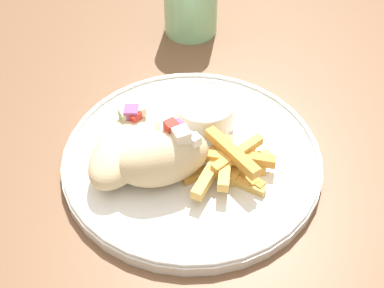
{
  "coord_description": "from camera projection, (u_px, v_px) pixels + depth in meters",
  "views": [
    {
      "loc": [
        -0.11,
        -0.44,
        1.22
      ],
      "look_at": [
        0.04,
        -0.03,
        0.76
      ],
      "focal_mm": 50.0,
      "sensor_mm": 36.0,
      "label": 1
    }
  ],
  "objects": [
    {
      "name": "pita_sandwich_near",
      "position": [
        164.0,
        157.0,
        0.6
      ],
      "size": [
        0.11,
        0.07,
        0.07
      ],
      "rotation": [
        0.0,
        0.0,
        0.04
      ],
      "color": "beige",
      "rests_on": "plate"
    },
    {
      "name": "water_glass",
      "position": [
        191.0,
        0.0,
        0.82
      ],
      "size": [
        0.08,
        0.08,
        0.12
      ],
      "color": "#8CCC93",
      "rests_on": "table"
    },
    {
      "name": "plate",
      "position": [
        192.0,
        158.0,
        0.65
      ],
      "size": [
        0.32,
        0.32,
        0.02
      ],
      "color": "white",
      "rests_on": "table"
    },
    {
      "name": "sauce_ramekin",
      "position": [
        204.0,
        110.0,
        0.68
      ],
      "size": [
        0.08,
        0.08,
        0.04
      ],
      "color": "white",
      "rests_on": "plate"
    },
    {
      "name": "table",
      "position": [
        160.0,
        184.0,
        0.71
      ],
      "size": [
        1.48,
        1.48,
        0.73
      ],
      "color": "brown",
      "rests_on": "ground_plane"
    },
    {
      "name": "fries_pile",
      "position": [
        230.0,
        163.0,
        0.62
      ],
      "size": [
        0.11,
        0.1,
        0.04
      ],
      "color": "gold",
      "rests_on": "plate"
    },
    {
      "name": "pita_sandwich_far",
      "position": [
        126.0,
        147.0,
        0.62
      ],
      "size": [
        0.14,
        0.14,
        0.06
      ],
      "rotation": [
        0.0,
        0.0,
        0.83
      ],
      "color": "beige",
      "rests_on": "plate"
    }
  ]
}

